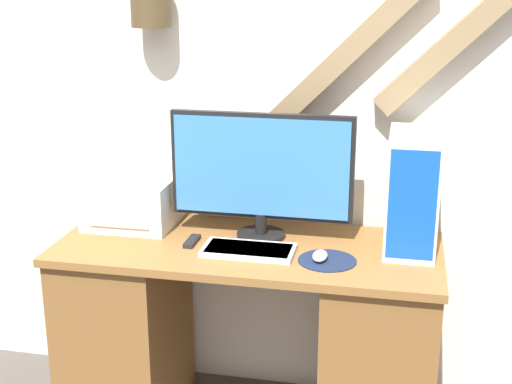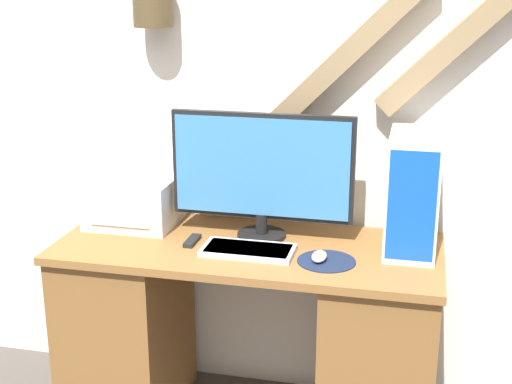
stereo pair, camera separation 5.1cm
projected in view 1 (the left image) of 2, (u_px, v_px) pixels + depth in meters
wall_back at (268, 70)px, 2.76m from camera, size 6.40×0.20×2.70m
desk at (248, 335)px, 2.72m from camera, size 1.41×0.58×0.76m
monitor at (261, 171)px, 2.62m from camera, size 0.68×0.18×0.47m
keyboard at (249, 250)px, 2.54m from camera, size 0.33×0.17×0.02m
mousepad at (327, 261)px, 2.47m from camera, size 0.20×0.20×0.00m
mouse at (320, 256)px, 2.47m from camera, size 0.05×0.10×0.03m
computer_tower at (412, 192)px, 2.53m from camera, size 0.18×0.33×0.43m
printer at (133, 201)px, 2.81m from camera, size 0.34×0.31×0.19m
remote_control at (192, 241)px, 2.63m from camera, size 0.04×0.12×0.02m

